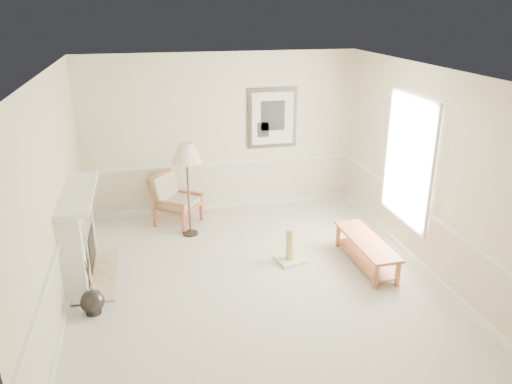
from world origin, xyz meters
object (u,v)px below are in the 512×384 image
Objects in this scene: scratching_post at (290,251)px; floor_lamp at (186,156)px; floor_vase at (93,302)px; bench at (366,248)px; armchair at (173,197)px.

floor_lamp is at bearing 136.84° from scratching_post.
floor_vase reaches higher than scratching_post.
bench is (2.46, -1.63, -1.11)m from floor_lamp.
armchair is 2.47m from scratching_post.
scratching_post is (1.38, -1.29, -1.22)m from floor_lamp.
armchair reaches higher than bench.
floor_lamp reaches higher than armchair.
armchair is 0.61× the size of floor_lamp.
floor_lamp is at bearing 146.49° from bench.
floor_vase is 2.90m from scratching_post.
floor_vase is 0.91× the size of armchair.
floor_lamp is 3.15m from bench.
scratching_post is (2.80, 0.76, 0.01)m from floor_vase.
floor_lamp is at bearing -120.22° from armchair.
scratching_post is at bearing -101.96° from armchair.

